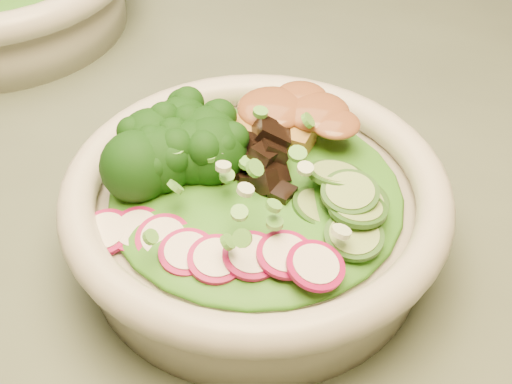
% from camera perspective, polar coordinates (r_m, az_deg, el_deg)
% --- Properties ---
extents(dining_table, '(1.20, 0.80, 0.75)m').
position_cam_1_polar(dining_table, '(0.72, -12.59, -3.63)').
color(dining_table, black).
rests_on(dining_table, ground).
extents(salad_bowl, '(0.27, 0.27, 0.07)m').
position_cam_1_polar(salad_bowl, '(0.50, 0.00, -1.66)').
color(salad_bowl, beige).
rests_on(salad_bowl, dining_table).
extents(lettuce_bed, '(0.20, 0.20, 0.02)m').
position_cam_1_polar(lettuce_bed, '(0.49, 0.00, 0.09)').
color(lettuce_bed, '#2D6A16').
rests_on(lettuce_bed, salad_bowl).
extents(broccoli_florets, '(0.09, 0.09, 0.04)m').
position_cam_1_polar(broccoli_florets, '(0.50, -6.77, 3.10)').
color(broccoli_florets, black).
rests_on(broccoli_florets, salad_bowl).
extents(radish_slices, '(0.12, 0.06, 0.02)m').
position_cam_1_polar(radish_slices, '(0.44, -2.89, -5.00)').
color(radish_slices, '#970B46').
rests_on(radish_slices, salad_bowl).
extents(cucumber_slices, '(0.08, 0.08, 0.04)m').
position_cam_1_polar(cucumber_slices, '(0.47, 7.37, -0.95)').
color(cucumber_slices, '#8DAD60').
rests_on(cucumber_slices, salad_bowl).
extents(mushroom_heap, '(0.08, 0.08, 0.04)m').
position_cam_1_polar(mushroom_heap, '(0.49, 0.54, 2.19)').
color(mushroom_heap, black).
rests_on(mushroom_heap, salad_bowl).
extents(tofu_cubes, '(0.10, 0.08, 0.04)m').
position_cam_1_polar(tofu_cubes, '(0.53, 2.76, 5.30)').
color(tofu_cubes, olive).
rests_on(tofu_cubes, salad_bowl).
extents(peanut_sauce, '(0.07, 0.06, 0.02)m').
position_cam_1_polar(peanut_sauce, '(0.52, 2.81, 6.44)').
color(peanut_sauce, brown).
rests_on(peanut_sauce, tofu_cubes).
extents(scallion_garnish, '(0.19, 0.19, 0.02)m').
position_cam_1_polar(scallion_garnish, '(0.47, 0.00, 2.23)').
color(scallion_garnish, '#58AB3C').
rests_on(scallion_garnish, salad_bowl).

